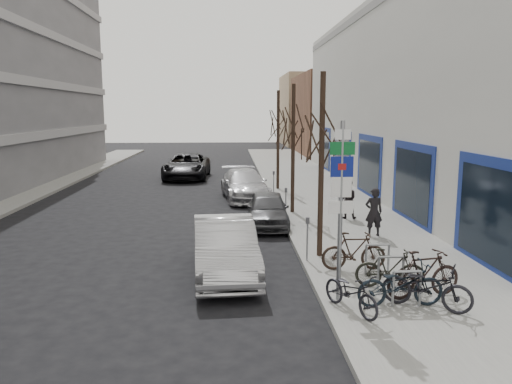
{
  "coord_description": "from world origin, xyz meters",
  "views": [
    {
      "loc": [
        -0.04,
        -10.73,
        4.4
      ],
      "look_at": [
        0.73,
        3.99,
        2.0
      ],
      "focal_mm": 35.0,
      "sensor_mm": 36.0,
      "label": 1
    }
  ],
  "objects": [
    {
      "name": "highway_sign_pole",
      "position": [
        2.4,
        -0.01,
        2.46
      ],
      "size": [
        0.55,
        0.1,
        4.2
      ],
      "color": "gray",
      "rests_on": "ground"
    },
    {
      "name": "bike_mid_inner",
      "position": [
        3.8,
        0.65,
        0.66
      ],
      "size": [
        1.73,
        0.82,
        1.01
      ],
      "primitive_type": "imported",
      "rotation": [
        0.0,
        0.0,
        1.37
      ],
      "color": "black",
      "rests_on": "sidewalk_east"
    },
    {
      "name": "meter_front",
      "position": [
        2.15,
        3.0,
        0.92
      ],
      "size": [
        0.1,
        0.08,
        1.27
      ],
      "color": "gray",
      "rests_on": "sidewalk_east"
    },
    {
      "name": "bike_far_curb",
      "position": [
        4.19,
        -0.63,
        0.74
      ],
      "size": [
        1.95,
        1.47,
        1.17
      ],
      "primitive_type": "imported",
      "rotation": [
        0.0,
        0.0,
        1.04
      ],
      "color": "black",
      "rests_on": "sidewalk_east"
    },
    {
      "name": "sidewalk_east",
      "position": [
        4.5,
        10.0,
        0.07
      ],
      "size": [
        5.0,
        70.0,
        0.15
      ],
      "primitive_type": "cube",
      "color": "slate",
      "rests_on": "ground"
    },
    {
      "name": "parked_car_front",
      "position": [
        -0.2,
        2.31,
        0.76
      ],
      "size": [
        1.94,
        4.72,
        1.52
      ],
      "primitive_type": "imported",
      "rotation": [
        0.0,
        0.0,
        0.07
      ],
      "color": "#B2B3B7",
      "rests_on": "ground"
    },
    {
      "name": "meter_mid",
      "position": [
        2.15,
        8.5,
        0.92
      ],
      "size": [
        0.1,
        0.08,
        1.27
      ],
      "color": "gray",
      "rests_on": "sidewalk_east"
    },
    {
      "name": "bike_far_inner",
      "position": [
        3.27,
        2.09,
        0.69
      ],
      "size": [
        1.77,
        0.53,
        1.07
      ],
      "primitive_type": "imported",
      "rotation": [
        0.0,
        0.0,
        1.57
      ],
      "color": "black",
      "rests_on": "sidewalk_east"
    },
    {
      "name": "tan_building_far",
      "position": [
        13.5,
        55.0,
        4.5
      ],
      "size": [
        13.0,
        12.0,
        9.0
      ],
      "primitive_type": "cube",
      "color": "#937A5B",
      "rests_on": "ground"
    },
    {
      "name": "brick_building_far",
      "position": [
        13.0,
        40.0,
        4.0
      ],
      "size": [
        12.0,
        14.0,
        8.0
      ],
      "primitive_type": "cube",
      "color": "brown",
      "rests_on": "ground"
    },
    {
      "name": "bike_rack",
      "position": [
        3.8,
        0.6,
        0.66
      ],
      "size": [
        0.66,
        2.26,
        0.83
      ],
      "color": "gray",
      "rests_on": "sidewalk_east"
    },
    {
      "name": "bike_near_right",
      "position": [
        4.37,
        0.01,
        0.73
      ],
      "size": [
        1.98,
        0.98,
        1.15
      ],
      "primitive_type": "imported",
      "rotation": [
        0.0,
        0.0,
        1.8
      ],
      "color": "black",
      "rests_on": "sidewalk_east"
    },
    {
      "name": "pedestrian_far",
      "position": [
        4.63,
        8.61,
        0.93
      ],
      "size": [
        0.64,
        0.5,
        1.56
      ],
      "primitive_type": "imported",
      "rotation": [
        0.0,
        0.0,
        2.93
      ],
      "color": "black",
      "rests_on": "sidewalk_east"
    },
    {
      "name": "tree_near",
      "position": [
        2.6,
        3.5,
        4.1
      ],
      "size": [
        1.8,
        1.8,
        5.5
      ],
      "color": "black",
      "rests_on": "ground"
    },
    {
      "name": "parked_car_mid",
      "position": [
        1.4,
        8.01,
        0.66
      ],
      "size": [
        1.75,
        3.95,
        1.32
      ],
      "primitive_type": "imported",
      "rotation": [
        0.0,
        0.0,
        -0.05
      ],
      "color": "#444448",
      "rests_on": "ground"
    },
    {
      "name": "lane_car",
      "position": [
        -2.86,
        22.08,
        0.82
      ],
      "size": [
        2.94,
        6.01,
        1.64
      ],
      "primitive_type": "imported",
      "rotation": [
        0.0,
        0.0,
        -0.04
      ],
      "color": "black",
      "rests_on": "ground"
    },
    {
      "name": "ground",
      "position": [
        0.0,
        0.0,
        0.0
      ],
      "size": [
        120.0,
        120.0,
        0.0
      ],
      "primitive_type": "plane",
      "color": "black",
      "rests_on": "ground"
    },
    {
      "name": "parked_car_back",
      "position": [
        0.69,
        14.0,
        0.74
      ],
      "size": [
        2.67,
        5.31,
        1.48
      ],
      "primitive_type": "imported",
      "rotation": [
        0.0,
        0.0,
        0.12
      ],
      "color": "#B3B3B8",
      "rests_on": "ground"
    },
    {
      "name": "tree_mid",
      "position": [
        2.6,
        10.0,
        4.1
      ],
      "size": [
        1.8,
        1.8,
        5.5
      ],
      "color": "black",
      "rests_on": "ground"
    },
    {
      "name": "pedestrian_near",
      "position": [
        4.87,
        5.76,
        0.98
      ],
      "size": [
        0.61,
        0.4,
        1.67
      ],
      "primitive_type": "imported",
      "rotation": [
        0.0,
        0.0,
        3.14
      ],
      "color": "black",
      "rests_on": "sidewalk_east"
    },
    {
      "name": "tree_far",
      "position": [
        2.6,
        16.5,
        4.1
      ],
      "size": [
        1.8,
        1.8,
        5.5
      ],
      "color": "black",
      "rests_on": "ground"
    },
    {
      "name": "bike_near_left",
      "position": [
        2.52,
        -0.7,
        0.66
      ],
      "size": [
        1.21,
        1.72,
        1.02
      ],
      "primitive_type": "imported",
      "rotation": [
        0.0,
        0.0,
        0.47
      ],
      "color": "black",
      "rests_on": "sidewalk_east"
    },
    {
      "name": "bike_mid_curb",
      "position": [
        3.66,
        -0.48,
        0.74
      ],
      "size": [
        1.95,
        0.65,
        1.18
      ],
      "primitive_type": "imported",
      "rotation": [
        0.0,
        0.0,
        1.61
      ],
      "color": "black",
      "rests_on": "sidewalk_east"
    },
    {
      "name": "meter_back",
      "position": [
        2.15,
        14.0,
        0.92
      ],
      "size": [
        0.1,
        0.08,
        1.27
      ],
      "color": "gray",
      "rests_on": "sidewalk_east"
    }
  ]
}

